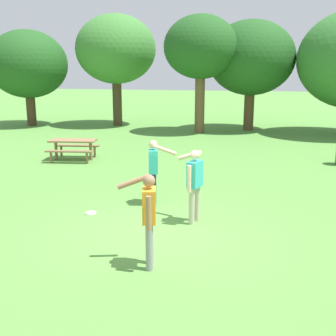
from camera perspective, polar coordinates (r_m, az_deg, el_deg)
name	(u,v)px	position (r m, az deg, el deg)	size (l,w,h in m)	color
ground_plane	(158,230)	(8.97, -1.42, -8.42)	(120.00, 120.00, 0.00)	#568E3D
person_thrower	(148,214)	(7.05, -2.69, -6.28)	(0.77, 0.60, 1.64)	gray
person_catcher	(154,167)	(10.34, -1.93, 0.12)	(0.77, 0.60, 1.64)	#1E234C
person_bystander	(194,181)	(9.10, 3.60, -1.73)	(0.63, 0.76, 1.64)	#B7AD93
frisbee	(91,213)	(10.09, -10.53, -6.06)	(0.26, 0.26, 0.03)	white
picnic_table_near	(73,145)	(16.01, -12.85, 3.06)	(1.90, 1.67, 0.77)	olive
tree_tall_left	(28,64)	(26.62, -18.64, 13.27)	(4.64, 4.64, 5.60)	#4C3823
tree_broad_center	(116,50)	(25.56, -7.15, 15.76)	(4.70, 4.70, 6.48)	#4C3823
tree_far_right	(201,48)	(22.44, 4.49, 16.07)	(3.84, 3.84, 6.09)	brown
tree_slender_mid	(251,58)	(23.85, 11.31, 14.50)	(4.74, 4.74, 5.95)	brown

